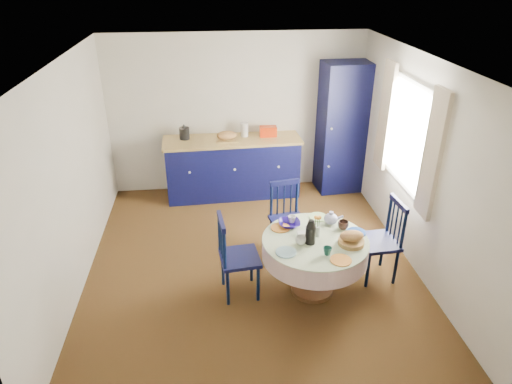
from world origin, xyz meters
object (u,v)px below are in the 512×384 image
(chair_far, at_px, (287,218))
(chair_right, at_px, (382,240))
(dining_table, at_px, (316,248))
(chair_left, at_px, (236,256))
(mug_d, at_px, (292,219))
(kitchen_counter, at_px, (233,166))
(cobalt_bowl, at_px, (289,224))
(mug_c, at_px, (343,225))
(mug_b, at_px, (327,251))
(mug_a, at_px, (301,241))
(pantry_cabinet, at_px, (343,128))

(chair_far, bearing_deg, chair_right, -42.51)
(dining_table, bearing_deg, chair_far, 101.12)
(dining_table, relative_size, chair_left, 1.18)
(mug_d, bearing_deg, chair_far, 85.76)
(kitchen_counter, relative_size, cobalt_bowl, 8.68)
(chair_far, xyz_separation_m, chair_right, (1.00, -0.65, 0.03))
(kitchen_counter, relative_size, mug_c, 17.54)
(kitchen_counter, bearing_deg, mug_d, -78.18)
(mug_b, xyz_separation_m, mug_c, (0.30, 0.48, 0.01))
(mug_b, xyz_separation_m, mug_d, (-0.25, 0.68, -0.00))
(chair_left, distance_m, chair_right, 1.72)
(dining_table, bearing_deg, mug_c, 27.37)
(dining_table, distance_m, mug_d, 0.46)
(mug_d, height_order, cobalt_bowl, mug_d)
(dining_table, height_order, mug_a, dining_table)
(mug_a, xyz_separation_m, cobalt_bowl, (-0.05, 0.38, -0.01))
(chair_right, height_order, mug_c, chair_right)
(dining_table, distance_m, cobalt_bowl, 0.42)
(dining_table, xyz_separation_m, mug_d, (-0.20, 0.38, 0.16))
(mug_c, bearing_deg, pantry_cabinet, 74.91)
(chair_far, distance_m, cobalt_bowl, 0.60)
(chair_far, height_order, mug_b, chair_far)
(chair_far, bearing_deg, kitchen_counter, 99.59)
(pantry_cabinet, height_order, chair_right, pantry_cabinet)
(mug_a, height_order, mug_b, mug_a)
(kitchen_counter, distance_m, dining_table, 2.67)
(kitchen_counter, height_order, mug_b, kitchen_counter)
(kitchen_counter, xyz_separation_m, mug_b, (0.81, -2.86, 0.26))
(mug_d, bearing_deg, pantry_cabinet, 61.54)
(pantry_cabinet, xyz_separation_m, chair_far, (-1.17, -1.75, -0.56))
(kitchen_counter, distance_m, chair_left, 2.50)
(chair_left, relative_size, mug_b, 10.75)
(kitchen_counter, distance_m, cobalt_bowl, 2.32)
(kitchen_counter, xyz_separation_m, mug_c, (1.11, -2.38, 0.26))
(dining_table, height_order, chair_right, chair_right)
(chair_left, relative_size, chair_far, 1.04)
(kitchen_counter, bearing_deg, chair_far, -73.39)
(pantry_cabinet, bearing_deg, mug_b, -112.76)
(kitchen_counter, height_order, mug_c, kitchen_counter)
(mug_a, distance_m, mug_c, 0.60)
(chair_left, xyz_separation_m, chair_far, (0.71, 0.79, -0.02))
(pantry_cabinet, distance_m, mug_c, 2.52)
(pantry_cabinet, distance_m, mug_d, 2.54)
(mug_b, height_order, mug_d, same)
(mug_b, bearing_deg, mug_a, 136.99)
(dining_table, height_order, chair_far, dining_table)
(pantry_cabinet, relative_size, chair_far, 2.18)
(mug_d, bearing_deg, kitchen_counter, 104.31)
(pantry_cabinet, xyz_separation_m, mug_b, (-0.96, -2.90, -0.29))
(dining_table, height_order, mug_d, dining_table)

